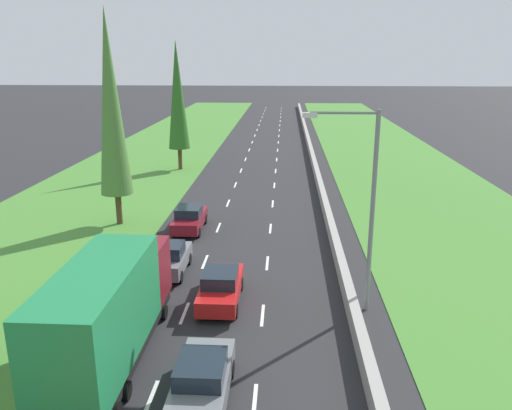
{
  "coord_description": "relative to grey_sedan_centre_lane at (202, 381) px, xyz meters",
  "views": [
    {
      "loc": [
        2.62,
        0.51,
        11.04
      ],
      "look_at": [
        0.57,
        36.77,
        0.54
      ],
      "focal_mm": 35.98,
      "sensor_mm": 36.0,
      "label": 1
    }
  ],
  "objects": [
    {
      "name": "ground_plane",
      "position": [
        -0.02,
        45.05,
        -0.81
      ],
      "size": [
        300.0,
        300.0,
        0.0
      ],
      "primitive_type": "plane",
      "color": "#28282B",
      "rests_on": "ground"
    },
    {
      "name": "grass_verge_left",
      "position": [
        -12.67,
        45.05,
        -0.79
      ],
      "size": [
        14.0,
        140.0,
        0.04
      ],
      "primitive_type": "cube",
      "color": "#478433",
      "rests_on": "ground"
    },
    {
      "name": "grass_verge_right",
      "position": [
        14.33,
        45.05,
        -0.79
      ],
      "size": [
        14.0,
        140.0,
        0.04
      ],
      "primitive_type": "cube",
      "color": "#478433",
      "rests_on": "ground"
    },
    {
      "name": "median_barrier",
      "position": [
        5.68,
        45.05,
        -0.39
      ],
      "size": [
        0.44,
        120.0,
        0.85
      ],
      "primitive_type": "cube",
      "color": "#9E9B93",
      "rests_on": "ground"
    },
    {
      "name": "lane_markings",
      "position": [
        -0.02,
        45.05,
        -0.81
      ],
      "size": [
        3.64,
        116.0,
        0.01
      ],
      "color": "white",
      "rests_on": "ground"
    },
    {
      "name": "grey_sedan_centre_lane",
      "position": [
        0.0,
        0.0,
        0.0
      ],
      "size": [
        1.82,
        4.5,
        1.64
      ],
      "color": "slate",
      "rests_on": "ground"
    },
    {
      "name": "red_sedan_centre_lane",
      "position": [
        -0.26,
        7.17,
        0.0
      ],
      "size": [
        1.82,
        4.5,
        1.64
      ],
      "color": "red",
      "rests_on": "ground"
    },
    {
      "name": "green_box_truck_left_lane",
      "position": [
        -3.68,
        2.0,
        1.37
      ],
      "size": [
        2.46,
        9.4,
        4.18
      ],
      "color": "black",
      "rests_on": "ground"
    },
    {
      "name": "grey_hatchback_left_lane",
      "position": [
        -3.36,
        10.38,
        0.02
      ],
      "size": [
        1.74,
        3.9,
        1.72
      ],
      "color": "slate",
      "rests_on": "ground"
    },
    {
      "name": "maroon_sedan_left_lane",
      "position": [
        -3.6,
        17.45,
        0.0
      ],
      "size": [
        1.82,
        4.5,
        1.64
      ],
      "color": "maroon",
      "rests_on": "ground"
    },
    {
      "name": "poplar_tree_second",
      "position": [
        -8.63,
        18.45,
        7.31
      ],
      "size": [
        2.15,
        2.15,
        14.15
      ],
      "color": "#4C3823",
      "rests_on": "ground"
    },
    {
      "name": "poplar_tree_third",
      "position": [
        -7.98,
        36.28,
        6.59
      ],
      "size": [
        2.12,
        2.12,
        12.7
      ],
      "color": "#4C3823",
      "rests_on": "ground"
    },
    {
      "name": "street_light_mast",
      "position": [
        6.06,
        6.88,
        4.42
      ],
      "size": [
        3.2,
        0.28,
        9.0
      ],
      "color": "gray",
      "rests_on": "ground"
    }
  ]
}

